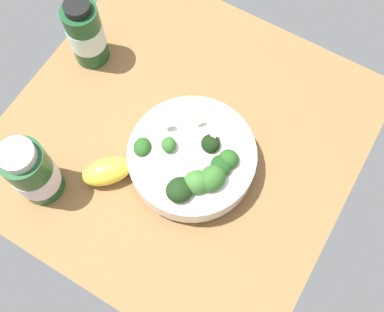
{
  "coord_description": "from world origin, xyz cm",
  "views": [
    {
      "loc": [
        -27.98,
        -18.8,
        73.03
      ],
      "look_at": [
        -3.56,
        -4.38,
        4.0
      ],
      "focal_mm": 43.79,
      "sensor_mm": 36.0,
      "label": 1
    }
  ],
  "objects_px": {
    "lemon_wedge": "(107,171)",
    "bottle_tall": "(33,172)",
    "bowl_of_broccoli": "(193,160)",
    "bottle_short": "(86,34)"
  },
  "relations": [
    {
      "from": "bottle_short",
      "to": "bowl_of_broccoli",
      "type": "bearing_deg",
      "value": -109.8
    },
    {
      "from": "bowl_of_broccoli",
      "to": "lemon_wedge",
      "type": "relative_size",
      "value": 2.48
    },
    {
      "from": "bowl_of_broccoli",
      "to": "bottle_short",
      "type": "xyz_separation_m",
      "value": [
        0.1,
        0.27,
        0.03
      ]
    },
    {
      "from": "lemon_wedge",
      "to": "bottle_tall",
      "type": "bearing_deg",
      "value": 129.05
    },
    {
      "from": "bowl_of_broccoli",
      "to": "bottle_short",
      "type": "relative_size",
      "value": 1.49
    },
    {
      "from": "bottle_tall",
      "to": "bowl_of_broccoli",
      "type": "bearing_deg",
      "value": -52.16
    },
    {
      "from": "bowl_of_broccoli",
      "to": "bottle_tall",
      "type": "bearing_deg",
      "value": 127.84
    },
    {
      "from": "bowl_of_broccoli",
      "to": "bottle_tall",
      "type": "xyz_separation_m",
      "value": [
        -0.15,
        0.19,
        0.03
      ]
    },
    {
      "from": "bottle_tall",
      "to": "bottle_short",
      "type": "bearing_deg",
      "value": 17.36
    },
    {
      "from": "bowl_of_broccoli",
      "to": "bottle_short",
      "type": "height_order",
      "value": "bottle_short"
    }
  ]
}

